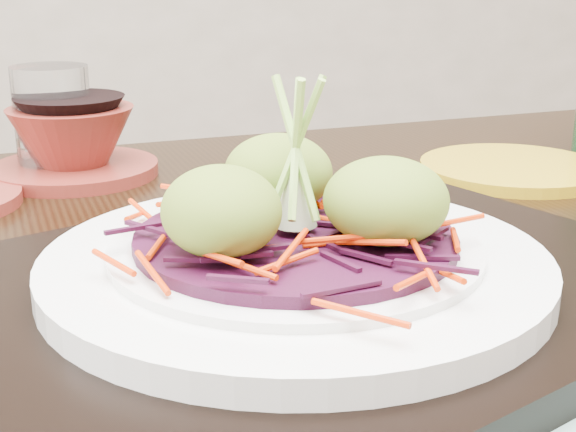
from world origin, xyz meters
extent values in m
cube|color=black|center=(-0.09, 0.10, 0.78)|extent=(1.39, 1.03, 0.04)
cube|color=black|center=(0.44, 0.56, 0.38)|extent=(0.07, 0.07, 0.76)
cube|color=gray|center=(-0.07, 0.03, 0.80)|extent=(0.63, 0.58, 0.00)
cube|color=black|center=(-0.07, 0.03, 0.81)|extent=(0.54, 0.49, 0.02)
cylinder|color=white|center=(-0.07, 0.03, 0.83)|extent=(0.29, 0.29, 0.02)
cylinder|color=white|center=(-0.07, 0.03, 0.84)|extent=(0.21, 0.21, 0.01)
cylinder|color=#360A25|center=(-0.07, 0.03, 0.85)|extent=(0.18, 0.18, 0.01)
ellipsoid|color=olive|center=(-0.11, 0.01, 0.87)|extent=(0.07, 0.07, 0.05)
ellipsoid|color=olive|center=(-0.02, 0.01, 0.87)|extent=(0.07, 0.07, 0.05)
ellipsoid|color=olive|center=(-0.07, 0.08, 0.87)|extent=(0.07, 0.07, 0.05)
cylinder|color=white|center=(-0.22, 0.41, 0.85)|extent=(0.09, 0.09, 0.10)
cylinder|color=maroon|center=(-0.20, 0.39, 0.81)|extent=(0.21, 0.21, 0.01)
cylinder|color=#A98412|center=(0.21, 0.31, 0.80)|extent=(0.21, 0.21, 0.01)
camera|label=1|loc=(-0.16, -0.39, 1.00)|focal=50.00mm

